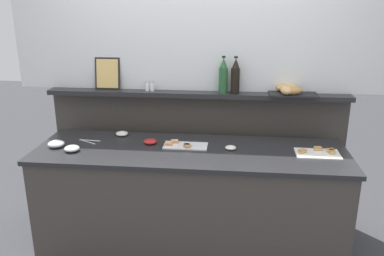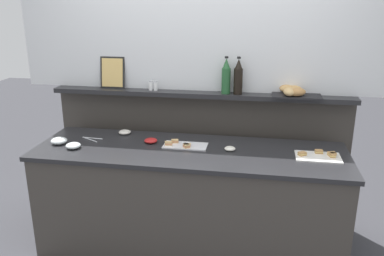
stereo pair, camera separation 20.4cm
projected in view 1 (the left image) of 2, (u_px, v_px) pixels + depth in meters
The scene contains 18 objects.
ground_plane at pixel (197, 211), 3.99m from camera, with size 12.00×12.00×0.00m, color #38383D.
buffet_counter at pixel (190, 200), 3.28m from camera, with size 2.45×0.75×0.89m.
back_ledge_unit at pixel (197, 152), 3.74m from camera, with size 2.64×0.22×1.24m.
upper_wall_panel at pixel (198, 10), 3.37m from camera, with size 3.24×0.08×1.36m, color silver.
sandwich_platter_front at pixel (318, 153), 3.05m from camera, with size 0.33×0.21×0.04m.
sandwich_platter_side at pixel (184, 145), 3.21m from camera, with size 0.35×0.17×0.04m.
glass_bowl_large at pixel (72, 149), 3.10m from camera, with size 0.12×0.12×0.05m.
glass_bowl_medium at pixel (56, 144), 3.20m from camera, with size 0.13×0.13×0.05m.
condiment_bowl_teal at pixel (231, 148), 3.14m from camera, with size 0.09×0.09×0.03m, color silver.
condiment_bowl_cream at pixel (122, 134), 3.46m from camera, with size 0.10×0.10×0.04m, color silver.
condiment_bowl_dark at pixel (150, 141), 3.27m from camera, with size 0.11×0.11×0.04m, color red.
serving_tongs at pixel (88, 141), 3.32m from camera, with size 0.19×0.10×0.01m.
wine_bottle_dark at pixel (235, 77), 3.40m from camera, with size 0.08×0.08×0.32m.
wine_bottle_green at pixel (223, 77), 3.41m from camera, with size 0.08×0.08×0.32m.
salt_shaker at pixel (147, 86), 3.52m from camera, with size 0.03×0.03×0.09m.
pepper_shaker at pixel (152, 86), 3.51m from camera, with size 0.03×0.03×0.09m.
bread_basket at pixel (289, 90), 3.40m from camera, with size 0.40×0.28×0.08m.
framed_picture at pixel (107, 74), 3.56m from camera, with size 0.22×0.06×0.28m.
Camera 1 is at (0.32, -2.92, 2.02)m, focal length 37.62 mm.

